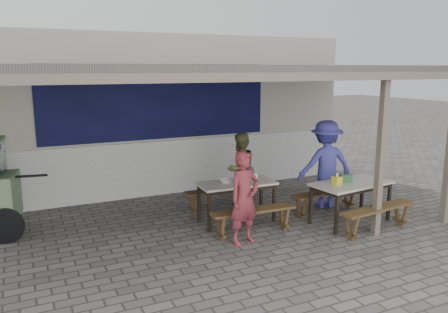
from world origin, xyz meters
TOP-DOWN VIEW (x-y plane):
  - ground at (0.00, 0.00)m, footprint 60.00×60.00m
  - back_wall at (-0.00, 3.58)m, footprint 9.00×1.28m
  - warung_roof at (0.02, 0.90)m, footprint 9.00×4.21m
  - table_left at (0.49, 0.63)m, footprint 1.41×0.69m
  - bench_left_street at (0.46, -0.05)m, footprint 1.50×0.34m
  - bench_left_wall at (0.51, 1.31)m, footprint 1.50×0.34m
  - table_right at (2.35, -0.25)m, footprint 1.54×0.91m
  - bench_right_street at (2.42, -0.85)m, footprint 1.59×0.46m
  - bench_right_wall at (2.28, 0.35)m, footprint 1.59×0.46m
  - patron_street_side at (0.15, -0.29)m, footprint 0.61×0.47m
  - patron_wall_side at (1.07, 1.62)m, footprint 0.89×0.81m
  - patron_right_table at (2.52, 0.70)m, footprint 1.24×0.87m
  - tissue_box at (2.03, -0.24)m, footprint 0.15×0.15m
  - donation_box at (2.27, -0.19)m, footprint 0.23×0.19m
  - condiment_jar at (0.93, 0.74)m, footprint 0.09×0.09m
  - condiment_bowl at (0.30, 0.73)m, footprint 0.21×0.21m

SIDE VIEW (x-z plane):
  - ground at x=0.00m, z-range 0.00..0.00m
  - bench_left_street at x=0.46m, z-range 0.11..0.56m
  - bench_left_wall at x=0.51m, z-range 0.11..0.56m
  - bench_right_street at x=2.42m, z-range 0.12..0.57m
  - bench_right_wall at x=2.28m, z-range 0.12..0.57m
  - table_left at x=0.49m, z-range 0.29..1.04m
  - table_right at x=2.35m, z-range 0.30..1.05m
  - patron_wall_side at x=1.07m, z-range 0.00..1.48m
  - patron_street_side at x=0.15m, z-range 0.00..1.51m
  - condiment_bowl at x=0.30m, z-range 0.75..0.80m
  - condiment_jar at x=0.93m, z-range 0.75..0.85m
  - donation_box at x=2.27m, z-range 0.75..0.88m
  - tissue_box at x=2.03m, z-range 0.75..0.89m
  - patron_right_table at x=2.52m, z-range 0.00..1.76m
  - back_wall at x=0.00m, z-range -0.03..3.47m
  - warung_roof at x=0.02m, z-range 1.31..4.12m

